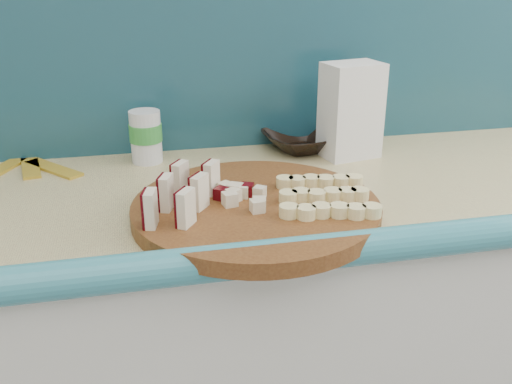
{
  "coord_description": "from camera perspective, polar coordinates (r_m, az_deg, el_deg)",
  "views": [
    {
      "loc": [
        -0.08,
        0.42,
        1.35
      ],
      "look_at": [
        0.13,
        1.36,
        0.96
      ],
      "focal_mm": 40.0,
      "sensor_mm": 36.0,
      "label": 1
    }
  ],
  "objects": [
    {
      "name": "kitchen_counter",
      "position": [
        1.41,
        -2.51,
        -16.99
      ],
      "size": [
        2.2,
        0.63,
        0.91
      ],
      "color": "silver",
      "rests_on": "ground"
    },
    {
      "name": "backsplash",
      "position": [
        1.39,
        -5.17,
        14.4
      ],
      "size": [
        2.2,
        0.02,
        0.5
      ],
      "primitive_type": "cube",
      "color": "teal",
      "rests_on": "kitchen_counter"
    },
    {
      "name": "cutting_board",
      "position": [
        1.05,
        0.0,
        -1.73
      ],
      "size": [
        0.53,
        0.53,
        0.03
      ],
      "primitive_type": "cylinder",
      "rotation": [
        0.0,
        0.0,
        -0.17
      ],
      "color": "#4C2410",
      "rests_on": "kitchen_counter"
    },
    {
      "name": "apple_wedges",
      "position": [
        1.01,
        -7.4,
        -0.04
      ],
      "size": [
        0.15,
        0.18,
        0.06
      ],
      "color": "beige",
      "rests_on": "cutting_board"
    },
    {
      "name": "apple_chunks",
      "position": [
        1.04,
        -1.58,
        -0.49
      ],
      "size": [
        0.07,
        0.08,
        0.02
      ],
      "color": "#FDECCA",
      "rests_on": "cutting_board"
    },
    {
      "name": "banana_slices",
      "position": [
        1.05,
        6.83,
        -0.37
      ],
      "size": [
        0.19,
        0.19,
        0.02
      ],
      "color": "#F3E194",
      "rests_on": "cutting_board"
    },
    {
      "name": "brown_bowl",
      "position": [
        1.42,
        4.61,
        5.13
      ],
      "size": [
        0.22,
        0.22,
        0.05
      ],
      "primitive_type": "imported",
      "rotation": [
        0.0,
        0.0,
        0.26
      ],
      "color": "black",
      "rests_on": "kitchen_counter"
    },
    {
      "name": "flour_bag",
      "position": [
        1.36,
        9.46,
        8.03
      ],
      "size": [
        0.14,
        0.12,
        0.22
      ],
      "primitive_type": "cube",
      "rotation": [
        0.0,
        0.0,
        0.2
      ],
      "color": "white",
      "rests_on": "kitchen_counter"
    },
    {
      "name": "canister",
      "position": [
        1.34,
        -10.96,
        5.56
      ],
      "size": [
        0.07,
        0.07,
        0.12
      ],
      "rotation": [
        0.0,
        0.0,
        -0.19
      ],
      "color": "silver",
      "rests_on": "kitchen_counter"
    },
    {
      "name": "banana_peel",
      "position": [
        1.38,
        -21.88,
        2.21
      ],
      "size": [
        0.24,
        0.2,
        0.01
      ],
      "rotation": [
        0.0,
        0.0,
        0.01
      ],
      "color": "gold",
      "rests_on": "kitchen_counter"
    }
  ]
}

